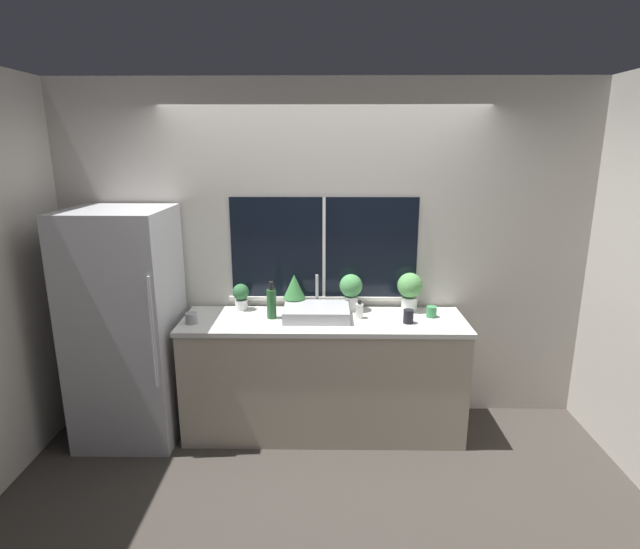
{
  "coord_description": "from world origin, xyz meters",
  "views": [
    {
      "loc": [
        0.02,
        -3.27,
        2.21
      ],
      "look_at": [
        -0.03,
        0.29,
        1.28
      ],
      "focal_mm": 28.0,
      "sensor_mm": 36.0,
      "label": 1
    }
  ],
  "objects_px": {
    "sink": "(316,312)",
    "soap_bottle": "(359,311)",
    "potted_plant_far_left": "(241,295)",
    "mug_green": "(431,312)",
    "potted_plant_center_right": "(351,289)",
    "mug_grey": "(191,318)",
    "refrigerator": "(127,326)",
    "mug_black": "(408,316)",
    "potted_plant_far_right": "(410,289)",
    "bottle_tall": "(272,303)",
    "potted_plant_center_left": "(294,289)"
  },
  "relations": [
    {
      "from": "soap_bottle",
      "to": "bottle_tall",
      "type": "xyz_separation_m",
      "value": [
        -0.67,
        -0.01,
        0.06
      ]
    },
    {
      "from": "potted_plant_far_left",
      "to": "potted_plant_center_left",
      "type": "distance_m",
      "value": 0.43
    },
    {
      "from": "refrigerator",
      "to": "potted_plant_center_left",
      "type": "relative_size",
      "value": 6.08
    },
    {
      "from": "potted_plant_center_right",
      "to": "mug_black",
      "type": "relative_size",
      "value": 2.85
    },
    {
      "from": "potted_plant_center_left",
      "to": "mug_green",
      "type": "bearing_deg",
      "value": -8.5
    },
    {
      "from": "bottle_tall",
      "to": "mug_grey",
      "type": "height_order",
      "value": "bottle_tall"
    },
    {
      "from": "refrigerator",
      "to": "potted_plant_center_right",
      "type": "xyz_separation_m",
      "value": [
        1.7,
        0.27,
        0.22
      ]
    },
    {
      "from": "mug_grey",
      "to": "potted_plant_center_left",
      "type": "bearing_deg",
      "value": 23.47
    },
    {
      "from": "soap_bottle",
      "to": "sink",
      "type": "bearing_deg",
      "value": 179.39
    },
    {
      "from": "sink",
      "to": "soap_bottle",
      "type": "bearing_deg",
      "value": -0.61
    },
    {
      "from": "refrigerator",
      "to": "soap_bottle",
      "type": "height_order",
      "value": "refrigerator"
    },
    {
      "from": "refrigerator",
      "to": "sink",
      "type": "height_order",
      "value": "refrigerator"
    },
    {
      "from": "sink",
      "to": "potted_plant_center_right",
      "type": "bearing_deg",
      "value": 35.01
    },
    {
      "from": "refrigerator",
      "to": "mug_black",
      "type": "bearing_deg",
      "value": -0.69
    },
    {
      "from": "potted_plant_center_left",
      "to": "soap_bottle",
      "type": "bearing_deg",
      "value": -20.79
    },
    {
      "from": "refrigerator",
      "to": "bottle_tall",
      "type": "bearing_deg",
      "value": 3.74
    },
    {
      "from": "potted_plant_far_right",
      "to": "soap_bottle",
      "type": "distance_m",
      "value": 0.47
    },
    {
      "from": "mug_grey",
      "to": "soap_bottle",
      "type": "bearing_deg",
      "value": 5.94
    },
    {
      "from": "potted_plant_center_right",
      "to": "mug_grey",
      "type": "xyz_separation_m",
      "value": [
        -1.19,
        -0.32,
        -0.14
      ]
    },
    {
      "from": "potted_plant_far_left",
      "to": "potted_plant_center_right",
      "type": "xyz_separation_m",
      "value": [
        0.87,
        0.0,
        0.06
      ]
    },
    {
      "from": "potted_plant_far_left",
      "to": "potted_plant_center_right",
      "type": "height_order",
      "value": "potted_plant_center_right"
    },
    {
      "from": "potted_plant_far_right",
      "to": "soap_bottle",
      "type": "relative_size",
      "value": 2.14
    },
    {
      "from": "refrigerator",
      "to": "mug_green",
      "type": "distance_m",
      "value": 2.31
    },
    {
      "from": "potted_plant_center_left",
      "to": "soap_bottle",
      "type": "distance_m",
      "value": 0.55
    },
    {
      "from": "refrigerator",
      "to": "mug_grey",
      "type": "bearing_deg",
      "value": -5.75
    },
    {
      "from": "potted_plant_far_right",
      "to": "bottle_tall",
      "type": "bearing_deg",
      "value": -169.47
    },
    {
      "from": "sink",
      "to": "soap_bottle",
      "type": "height_order",
      "value": "sink"
    },
    {
      "from": "mug_green",
      "to": "potted_plant_center_left",
      "type": "bearing_deg",
      "value": 171.5
    },
    {
      "from": "potted_plant_far_left",
      "to": "mug_black",
      "type": "relative_size",
      "value": 2.06
    },
    {
      "from": "potted_plant_far_left",
      "to": "mug_green",
      "type": "relative_size",
      "value": 2.53
    },
    {
      "from": "refrigerator",
      "to": "sink",
      "type": "xyz_separation_m",
      "value": [
        1.43,
        0.08,
        0.09
      ]
    },
    {
      "from": "potted_plant_center_right",
      "to": "mug_green",
      "type": "bearing_deg",
      "value": -14.53
    },
    {
      "from": "potted_plant_center_right",
      "to": "mug_green",
      "type": "xyz_separation_m",
      "value": [
        0.61,
        -0.16,
        -0.13
      ]
    },
    {
      "from": "potted_plant_center_left",
      "to": "refrigerator",
      "type": "bearing_deg",
      "value": -167.77
    },
    {
      "from": "potted_plant_far_right",
      "to": "mug_black",
      "type": "bearing_deg",
      "value": -100.05
    },
    {
      "from": "potted_plant_center_right",
      "to": "potted_plant_center_left",
      "type": "bearing_deg",
      "value": 180.0
    },
    {
      "from": "potted_plant_far_left",
      "to": "potted_plant_center_left",
      "type": "relative_size",
      "value": 0.73
    },
    {
      "from": "potted_plant_center_right",
      "to": "mug_green",
      "type": "relative_size",
      "value": 3.5
    },
    {
      "from": "potted_plant_center_right",
      "to": "mug_black",
      "type": "height_order",
      "value": "potted_plant_center_right"
    },
    {
      "from": "potted_plant_far_right",
      "to": "mug_green",
      "type": "height_order",
      "value": "potted_plant_far_right"
    },
    {
      "from": "bottle_tall",
      "to": "mug_black",
      "type": "relative_size",
      "value": 2.8
    },
    {
      "from": "potted_plant_far_left",
      "to": "potted_plant_center_left",
      "type": "height_order",
      "value": "potted_plant_center_left"
    },
    {
      "from": "potted_plant_center_left",
      "to": "potted_plant_far_left",
      "type": "bearing_deg",
      "value": 180.0
    },
    {
      "from": "potted_plant_center_left",
      "to": "mug_green",
      "type": "distance_m",
      "value": 1.08
    },
    {
      "from": "potted_plant_center_right",
      "to": "soap_bottle",
      "type": "distance_m",
      "value": 0.23
    },
    {
      "from": "potted_plant_far_right",
      "to": "sink",
      "type": "bearing_deg",
      "value": -165.59
    },
    {
      "from": "bottle_tall",
      "to": "mug_green",
      "type": "distance_m",
      "value": 1.22
    },
    {
      "from": "potted_plant_center_left",
      "to": "potted_plant_center_right",
      "type": "height_order",
      "value": "potted_plant_center_right"
    },
    {
      "from": "soap_bottle",
      "to": "mug_grey",
      "type": "bearing_deg",
      "value": -174.06
    },
    {
      "from": "refrigerator",
      "to": "soap_bottle",
      "type": "distance_m",
      "value": 1.76
    }
  ]
}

